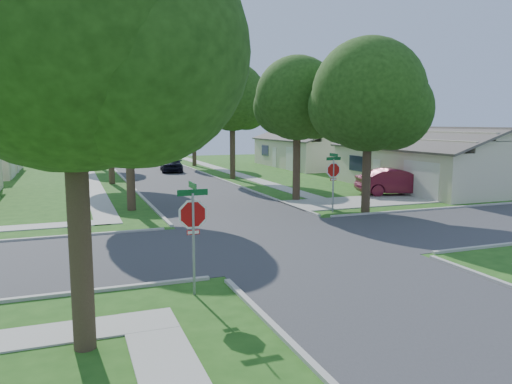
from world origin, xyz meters
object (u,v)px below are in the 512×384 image
at_px(stop_sign_ne, 333,172).
at_px(tree_w_far, 99,112).
at_px(tree_w_mid, 109,95).
at_px(house_ne_near, 431,166).
at_px(car_curb_west, 127,156).
at_px(tree_w_near, 129,90).
at_px(tree_e_near, 298,102).
at_px(tree_e_far, 194,108).
at_px(tree_sw_corner, 73,26).
at_px(tree_e_mid, 233,100).
at_px(tree_ne_corner, 370,100).
at_px(car_curb_east, 171,163).
at_px(stop_sign_sw, 193,219).
at_px(car_driveway, 397,182).
at_px(house_ne_far, 313,152).

distance_m(stop_sign_ne, tree_w_far, 30.96).
height_order(tree_w_mid, house_ne_near, tree_w_mid).
bearing_deg(car_curb_west, tree_w_near, 81.72).
distance_m(tree_e_near, tree_e_far, 25.00).
bearing_deg(tree_sw_corner, stop_sign_ne, 43.94).
bearing_deg(tree_e_mid, tree_w_mid, 180.00).
distance_m(tree_e_near, car_curb_west, 35.28).
distance_m(tree_w_far, tree_ne_corner, 31.77).
relative_size(tree_e_near, tree_w_near, 0.92).
bearing_deg(tree_w_far, tree_e_mid, -54.10).
relative_size(tree_ne_corner, car_curb_west, 2.05).
relative_size(tree_w_far, house_ne_near, 0.59).
bearing_deg(car_curb_east, tree_w_far, 144.42).
relative_size(tree_e_near, tree_e_mid, 0.90).
xyz_separation_m(tree_w_near, car_curb_east, (5.84, 19.66, -5.31)).
height_order(tree_w_mid, tree_w_far, tree_w_mid).
bearing_deg(tree_e_far, stop_sign_sw, -103.73).
xyz_separation_m(stop_sign_sw, car_driveway, (16.20, 13.40, -1.21)).
relative_size(tree_e_far, house_ne_near, 0.64).
height_order(tree_sw_corner, car_driveway, tree_sw_corner).
height_order(stop_sign_ne, car_curb_east, stop_sign_ne).
distance_m(tree_e_far, car_curb_west, 12.36).
bearing_deg(tree_e_near, tree_e_mid, 89.97).
bearing_deg(car_curb_east, tree_w_near, -99.77).
height_order(tree_w_near, house_ne_near, tree_w_near).
bearing_deg(tree_ne_corner, tree_w_near, 156.44).
xyz_separation_m(tree_w_mid, house_ne_far, (20.63, 7.99, -4.97)).
height_order(house_ne_far, car_driveway, house_ne_far).
height_order(tree_sw_corner, house_ne_near, tree_sw_corner).
bearing_deg(house_ne_far, tree_sw_corner, -123.06).
relative_size(tree_e_near, tree_w_far, 1.03).
relative_size(car_driveway, car_curb_west, 1.19).
xyz_separation_m(tree_e_near, tree_w_near, (-9.40, 0.00, 0.47)).
distance_m(tree_w_mid, house_ne_far, 22.68).
height_order(stop_sign_ne, house_ne_far, house_ne_far).
height_order(stop_sign_sw, tree_ne_corner, tree_ne_corner).
relative_size(tree_w_mid, car_curb_west, 2.27).
xyz_separation_m(stop_sign_sw, tree_ne_corner, (11.06, 8.91, 3.56)).
bearing_deg(car_curb_west, car_curb_east, 96.69).
xyz_separation_m(stop_sign_sw, house_ne_near, (20.69, 15.70, -0.51)).
distance_m(tree_e_near, tree_w_mid, 15.26).
xyz_separation_m(tree_e_mid, tree_sw_corner, (-12.19, -28.00, 0.01)).
xyz_separation_m(tree_w_near, tree_w_mid, (0.00, 12.00, 0.37)).
bearing_deg(tree_ne_corner, car_curb_east, 101.91).
xyz_separation_m(stop_sign_ne, car_driveway, (6.80, 4.00, -1.21)).
height_order(tree_ne_corner, house_ne_near, tree_ne_corner).
bearing_deg(house_ne_near, tree_sw_corner, -142.48).
xyz_separation_m(tree_w_mid, tree_w_far, (-0.01, 13.00, -0.98)).
height_order(tree_ne_corner, car_curb_west, tree_ne_corner).
bearing_deg(tree_e_far, car_curb_west, 122.34).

